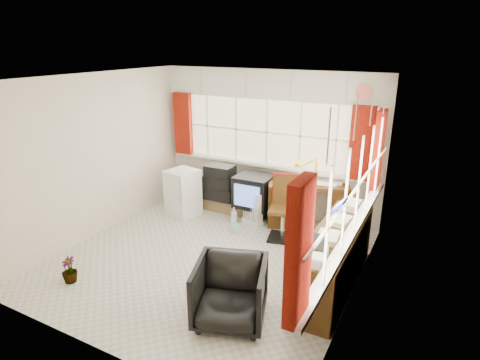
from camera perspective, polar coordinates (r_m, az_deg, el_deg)
The scene contains 20 objects.
ground at distance 5.81m, azimuth -4.57°, elevation -11.17°, with size 4.00×4.00×0.00m, color beige.
room_walls at distance 5.22m, azimuth -5.00°, elevation 3.20°, with size 4.00×4.00×4.00m.
window_back at distance 7.02m, azimuth 3.69°, elevation 2.70°, with size 3.70×0.12×3.60m.
window_right at distance 4.72m, azimuth 15.65°, elevation -6.44°, with size 0.12×3.70×3.60m.
curtains at distance 5.64m, azimuth 8.12°, elevation 3.82°, with size 3.83×3.83×1.15m.
overhead_cabinets at distance 5.52m, azimuth 9.26°, elevation 11.86°, with size 3.98×3.98×0.48m.
desk at distance 6.79m, azimuth 9.54°, elevation -2.88°, with size 1.43×1.08×0.78m.
desk_lamp at distance 6.45m, azimuth 10.78°, elevation 1.93°, with size 0.17×0.14×0.45m.
task_chair at distance 6.25m, azimuth 6.30°, elevation -3.50°, with size 0.50×0.52×1.00m.
office_chair at distance 4.51m, azimuth -1.39°, elevation -15.67°, with size 0.75×0.78×0.71m, color black.
radiator at distance 6.71m, azimuth 1.82°, elevation -4.50°, with size 0.42×0.30×0.59m.
credenza at distance 5.19m, azimuth 13.25°, elevation -10.68°, with size 0.50×2.00×0.85m.
file_tray at distance 4.49m, azimuth 10.18°, elevation -9.20°, with size 0.31×0.39×0.13m, color black.
tv_bench at distance 7.34m, azimuth -1.09°, elevation -3.32°, with size 1.40×0.50×0.25m, color olive.
crt_tv at distance 6.81m, azimuth 1.97°, elevation -1.56°, with size 0.61×0.57×0.54m.
hifi_stack at distance 7.14m, azimuth -2.84°, elevation -0.44°, with size 0.60×0.39×0.62m.
mini_fridge at distance 7.12m, azimuth -8.12°, elevation -1.78°, with size 0.57×0.58×0.82m.
spray_bottle_a at distance 6.80m, azimuth -0.87°, elevation -5.05°, with size 0.11×0.11×0.29m, color silver.
spray_bottle_b at distance 6.51m, azimuth -0.75°, elevation -6.56°, with size 0.09×0.10×0.21m, color #98E3DC.
flower_vase at distance 5.66m, azimuth -23.12°, elevation -11.67°, with size 0.20×0.20×0.35m, color black.
Camera 1 is at (2.73, -4.21, 2.92)m, focal length 30.00 mm.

